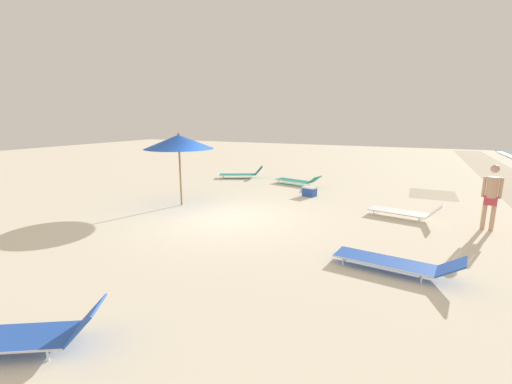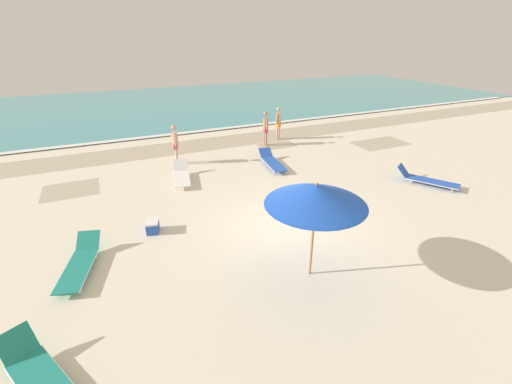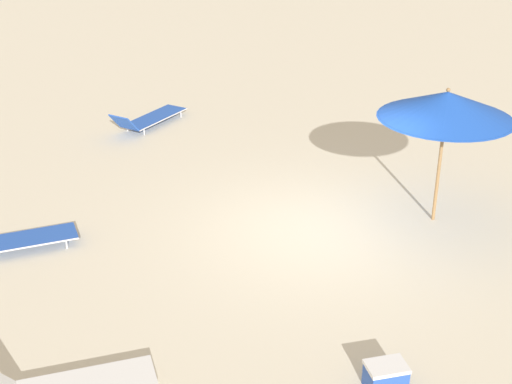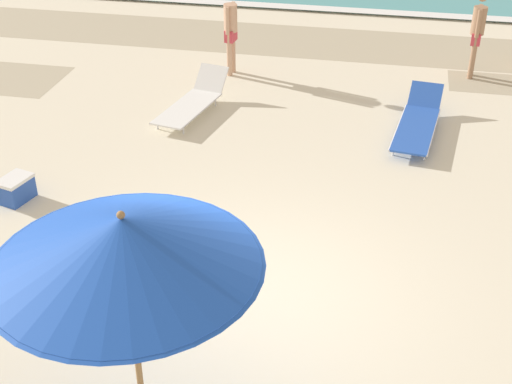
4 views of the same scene
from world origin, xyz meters
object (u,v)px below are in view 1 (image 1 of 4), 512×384
(sun_lounger_under_umbrella, at_px, (298,180))
(cooler_box, at_px, (309,191))
(sun_lounger_beside_umbrella, at_px, (242,174))
(sun_lounger_near_water_left, at_px, (406,211))
(beach_umbrella, at_px, (179,142))
(beachgoer_strolling_adult, at_px, (491,194))
(sun_lounger_near_water_right, at_px, (14,335))
(sun_lounger_mid_beach_solo, at_px, (396,262))

(sun_lounger_under_umbrella, height_order, cooler_box, sun_lounger_under_umbrella)
(sun_lounger_under_umbrella, bearing_deg, sun_lounger_beside_umbrella, -84.73)
(sun_lounger_under_umbrella, xyz_separation_m, sun_lounger_beside_umbrella, (-0.58, -3.14, 0.01))
(sun_lounger_under_umbrella, relative_size, cooler_box, 3.92)
(sun_lounger_near_water_left, bearing_deg, cooler_box, -104.74)
(beach_umbrella, distance_m, cooler_box, 5.23)
(beach_umbrella, distance_m, sun_lounger_beside_umbrella, 6.12)
(sun_lounger_near_water_left, distance_m, beachgoer_strolling_adult, 2.17)
(sun_lounger_under_umbrella, xyz_separation_m, cooler_box, (1.96, 1.12, -0.02))
(beach_umbrella, height_order, sun_lounger_near_water_left, beach_umbrella)
(beach_umbrella, bearing_deg, sun_lounger_under_umbrella, 154.29)
(beachgoer_strolling_adult, bearing_deg, sun_lounger_near_water_right, -120.43)
(sun_lounger_mid_beach_solo, distance_m, beachgoer_strolling_adult, 4.38)
(cooler_box, bearing_deg, beach_umbrella, -123.60)
(beach_umbrella, bearing_deg, beachgoer_strolling_adult, 97.98)
(beach_umbrella, xyz_separation_m, sun_lounger_near_water_left, (-1.53, 7.09, -1.95))
(sun_lounger_near_water_left, distance_m, cooler_box, 3.87)
(sun_lounger_beside_umbrella, bearing_deg, beachgoer_strolling_adult, 38.26)
(sun_lounger_near_water_right, height_order, beachgoer_strolling_adult, beachgoer_strolling_adult)
(sun_lounger_under_umbrella, distance_m, cooler_box, 2.26)
(sun_lounger_near_water_right, bearing_deg, sun_lounger_beside_umbrella, 164.17)
(sun_lounger_beside_umbrella, bearing_deg, sun_lounger_mid_beach_solo, 15.90)
(beachgoer_strolling_adult, height_order, cooler_box, beachgoer_strolling_adult)
(sun_lounger_under_umbrella, relative_size, sun_lounger_near_water_right, 0.99)
(sun_lounger_under_umbrella, relative_size, sun_lounger_near_water_left, 1.06)
(sun_lounger_beside_umbrella, relative_size, cooler_box, 3.83)
(sun_lounger_near_water_left, bearing_deg, sun_lounger_beside_umbrella, -107.46)
(beachgoer_strolling_adult, bearing_deg, sun_lounger_near_water_left, 179.53)
(beachgoer_strolling_adult, distance_m, cooler_box, 5.88)
(sun_lounger_near_water_right, xyz_separation_m, cooler_box, (-10.32, 0.85, -0.03))
(sun_lounger_near_water_left, bearing_deg, sun_lounger_near_water_right, -15.42)
(beach_umbrella, height_order, sun_lounger_near_water_right, beach_umbrella)
(beachgoer_strolling_adult, xyz_separation_m, cooler_box, (-1.95, -5.49, -0.81))
(cooler_box, bearing_deg, sun_lounger_near_water_left, -11.27)
(sun_lounger_under_umbrella, xyz_separation_m, sun_lounger_mid_beach_solo, (7.70, 4.56, -0.01))
(sun_lounger_near_water_left, relative_size, sun_lounger_near_water_right, 0.94)
(beach_umbrella, relative_size, sun_lounger_near_water_right, 1.10)
(beach_umbrella, relative_size, sun_lounger_mid_beach_solo, 1.03)
(sun_lounger_near_water_left, xyz_separation_m, sun_lounger_mid_beach_solo, (4.04, -0.04, -0.01))
(sun_lounger_near_water_right, distance_m, beachgoer_strolling_adult, 10.53)
(sun_lounger_under_umbrella, relative_size, sun_lounger_beside_umbrella, 1.02)
(sun_lounger_near_water_left, distance_m, sun_lounger_mid_beach_solo, 4.05)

